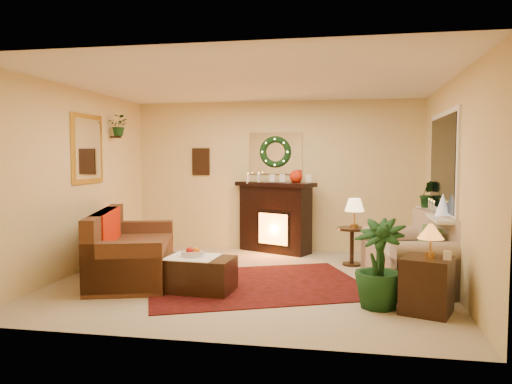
% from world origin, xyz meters
% --- Properties ---
extents(floor, '(5.00, 5.00, 0.00)m').
position_xyz_m(floor, '(0.00, 0.00, 0.00)').
color(floor, beige).
rests_on(floor, ground).
extents(ceiling, '(5.00, 5.00, 0.00)m').
position_xyz_m(ceiling, '(0.00, 0.00, 2.60)').
color(ceiling, white).
rests_on(ceiling, ground).
extents(wall_back, '(5.00, 5.00, 0.00)m').
position_xyz_m(wall_back, '(0.00, 2.25, 1.30)').
color(wall_back, '#EFD88C').
rests_on(wall_back, ground).
extents(wall_front, '(5.00, 5.00, 0.00)m').
position_xyz_m(wall_front, '(0.00, -2.25, 1.30)').
color(wall_front, '#EFD88C').
rests_on(wall_front, ground).
extents(wall_left, '(4.50, 4.50, 0.00)m').
position_xyz_m(wall_left, '(-2.50, 0.00, 1.30)').
color(wall_left, '#EFD88C').
rests_on(wall_left, ground).
extents(wall_right, '(4.50, 4.50, 0.00)m').
position_xyz_m(wall_right, '(2.50, 0.00, 1.30)').
color(wall_right, '#EFD88C').
rests_on(wall_right, ground).
extents(area_rug, '(3.26, 2.89, 0.01)m').
position_xyz_m(area_rug, '(0.10, -0.22, 0.01)').
color(area_rug, maroon).
rests_on(area_rug, floor).
extents(sofa, '(1.49, 2.29, 0.91)m').
position_xyz_m(sofa, '(-1.61, -0.11, 0.43)').
color(sofa, brown).
rests_on(sofa, floor).
extents(red_throw, '(0.77, 1.26, 0.02)m').
position_xyz_m(red_throw, '(-1.65, 0.01, 0.46)').
color(red_throw, red).
rests_on(red_throw, sofa).
extents(fireplace, '(1.29, 0.88, 1.13)m').
position_xyz_m(fireplace, '(0.02, 2.04, 0.55)').
color(fireplace, '#361F18').
rests_on(fireplace, floor).
extents(poinsettia, '(0.22, 0.22, 0.22)m').
position_xyz_m(poinsettia, '(0.38, 2.00, 1.30)').
color(poinsettia, red).
rests_on(poinsettia, fireplace).
extents(mantel_candle_a, '(0.05, 0.05, 0.16)m').
position_xyz_m(mantel_candle_a, '(-0.45, 2.02, 1.26)').
color(mantel_candle_a, '#FFF6C6').
rests_on(mantel_candle_a, fireplace).
extents(mantel_candle_b, '(0.06, 0.06, 0.17)m').
position_xyz_m(mantel_candle_b, '(-0.26, 2.03, 1.26)').
color(mantel_candle_b, white).
rests_on(mantel_candle_b, fireplace).
extents(mantel_mirror, '(0.92, 0.02, 0.72)m').
position_xyz_m(mantel_mirror, '(0.00, 2.23, 1.70)').
color(mantel_mirror, white).
rests_on(mantel_mirror, wall_back).
extents(wreath, '(0.55, 0.11, 0.55)m').
position_xyz_m(wreath, '(0.00, 2.19, 1.72)').
color(wreath, '#194719').
rests_on(wreath, wall_back).
extents(wall_art, '(0.32, 0.03, 0.48)m').
position_xyz_m(wall_art, '(-1.35, 2.23, 1.55)').
color(wall_art, '#381E11').
rests_on(wall_art, wall_back).
extents(gold_mirror, '(0.03, 0.84, 1.00)m').
position_xyz_m(gold_mirror, '(-2.48, 0.30, 1.75)').
color(gold_mirror, gold).
rests_on(gold_mirror, wall_left).
extents(hanging_plant, '(0.33, 0.28, 0.36)m').
position_xyz_m(hanging_plant, '(-2.34, 1.05, 1.97)').
color(hanging_plant, '#194719').
rests_on(hanging_plant, wall_left).
extents(loveseat, '(1.24, 1.73, 0.91)m').
position_xyz_m(loveseat, '(2.06, 0.14, 0.42)').
color(loveseat, gray).
rests_on(loveseat, floor).
extents(window_frame, '(0.03, 1.86, 1.36)m').
position_xyz_m(window_frame, '(2.48, 0.55, 1.55)').
color(window_frame, white).
rests_on(window_frame, wall_right).
extents(window_glass, '(0.02, 1.70, 1.22)m').
position_xyz_m(window_glass, '(2.47, 0.55, 1.55)').
color(window_glass, black).
rests_on(window_glass, wall_right).
extents(window_sill, '(0.22, 1.86, 0.04)m').
position_xyz_m(window_sill, '(2.38, 0.55, 0.87)').
color(window_sill, white).
rests_on(window_sill, wall_right).
extents(mini_tree, '(0.19, 0.19, 0.28)m').
position_xyz_m(mini_tree, '(2.41, 0.10, 1.04)').
color(mini_tree, silver).
rests_on(mini_tree, window_sill).
extents(sill_plant, '(0.28, 0.23, 0.52)m').
position_xyz_m(sill_plant, '(2.40, 1.23, 1.08)').
color(sill_plant, black).
rests_on(sill_plant, window_sill).
extents(side_table_round, '(0.58, 0.58, 0.57)m').
position_xyz_m(side_table_round, '(1.32, 1.18, 0.33)').
color(side_table_round, '#49281E').
rests_on(side_table_round, floor).
extents(lamp_cream, '(0.29, 0.29, 0.45)m').
position_xyz_m(lamp_cream, '(1.35, 1.22, 0.88)').
color(lamp_cream, '#FFD288').
rests_on(lamp_cream, side_table_round).
extents(end_table_square, '(0.61, 0.61, 0.59)m').
position_xyz_m(end_table_square, '(2.07, -1.03, 0.27)').
color(end_table_square, '#4A321A').
rests_on(end_table_square, floor).
extents(lamp_tiffany, '(0.27, 0.27, 0.40)m').
position_xyz_m(lamp_tiffany, '(2.10, -1.02, 0.74)').
color(lamp_tiffany, orange).
rests_on(lamp_tiffany, end_table_square).
extents(coffee_table, '(1.03, 0.61, 0.42)m').
position_xyz_m(coffee_table, '(-0.60, -0.66, 0.21)').
color(coffee_table, black).
rests_on(coffee_table, floor).
extents(fruit_bowl, '(0.28, 0.28, 0.06)m').
position_xyz_m(fruit_bowl, '(-0.60, -0.63, 0.45)').
color(fruit_bowl, silver).
rests_on(fruit_bowl, coffee_table).
extents(floor_palm, '(2.09, 2.09, 2.90)m').
position_xyz_m(floor_palm, '(1.59, -0.93, 0.45)').
color(floor_palm, '#1E5224').
rests_on(floor_palm, floor).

